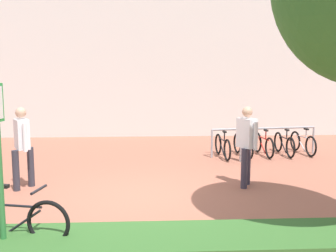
{
  "coord_description": "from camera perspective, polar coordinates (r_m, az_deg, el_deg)",
  "views": [
    {
      "loc": [
        0.13,
        -7.66,
        2.48
      ],
      "look_at": [
        0.63,
        1.87,
        1.16
      ],
      "focal_mm": 43.45,
      "sensor_mm": 36.0,
      "label": 1
    }
  ],
  "objects": [
    {
      "name": "person_shirt_white",
      "position": [
        8.77,
        10.95,
        -2.1
      ],
      "size": [
        0.41,
        0.54,
        1.72
      ],
      "color": "#383342",
      "rests_on": "ground"
    },
    {
      "name": "bike_at_sign",
      "position": [
        6.4,
        -20.6,
        -12.12
      ],
      "size": [
        1.65,
        0.52,
        0.86
      ],
      "color": "black",
      "rests_on": "ground"
    },
    {
      "name": "planter_strip",
      "position": [
        6.0,
        -6.9,
        -15.77
      ],
      "size": [
        7.0,
        1.1,
        0.16
      ],
      "primitive_type": "cube",
      "color": "#336028",
      "rests_on": "ground"
    },
    {
      "name": "bike_rack_cluster",
      "position": [
        12.18,
        13.26,
        -2.43
      ],
      "size": [
        3.18,
        1.94,
        0.83
      ],
      "color": "#99999E",
      "rests_on": "ground"
    },
    {
      "name": "ground_plane",
      "position": [
        8.06,
        -3.86,
        -10.08
      ],
      "size": [
        60.0,
        60.0,
        0.0
      ],
      "primitive_type": "plane",
      "color": "#9E5B47"
    },
    {
      "name": "person_shirt_blue",
      "position": [
        8.99,
        -19.77,
        -2.19
      ],
      "size": [
        0.41,
        0.54,
        1.72
      ],
      "color": "#2D2D38",
      "rests_on": "ground"
    },
    {
      "name": "bollard_steel",
      "position": [
        11.23,
        10.43,
        -2.68
      ],
      "size": [
        0.16,
        0.16,
        0.9
      ],
      "primitive_type": "cylinder",
      "color": "#ADADB2",
      "rests_on": "ground"
    },
    {
      "name": "building_facade",
      "position": [
        15.88,
        -3.61,
        16.99
      ],
      "size": [
        28.0,
        1.2,
        10.0
      ],
      "primitive_type": "cube",
      "color": "silver",
      "rests_on": "ground"
    }
  ]
}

